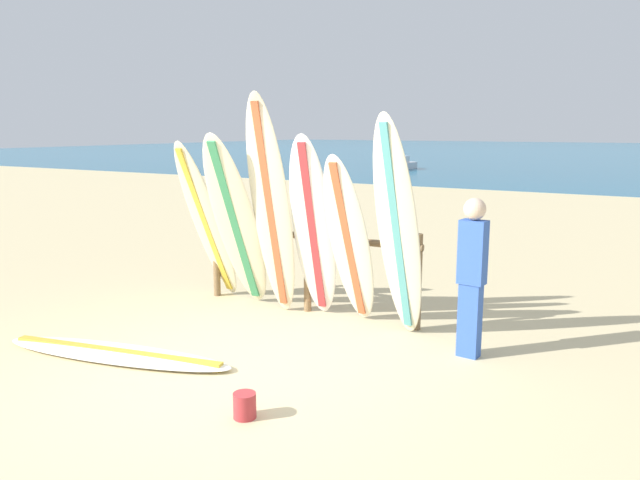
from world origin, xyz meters
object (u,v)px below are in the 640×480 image
Objects in this scene: small_boat_offshore at (400,165)px; surfboard_leaning_center_left at (271,208)px; surfboard_rack at (307,255)px; surfboard_leaning_left at (236,223)px; surfboard_leaning_center at (313,229)px; sand_bucket at (245,405)px; beachgoer_standing at (472,271)px; surfboard_leaning_far_left at (207,222)px; surfboard_leaning_center_right at (349,241)px; surfboard_lying_on_sand at (115,353)px; surfboard_leaning_right at (398,229)px.

surfboard_leaning_center_left is at bearing -70.78° from small_boat_offshore.
surfboard_leaning_left is at bearing -150.21° from surfboard_rack.
surfboard_leaning_left is (-0.73, -0.42, 0.38)m from surfboard_rack.
sand_bucket is at bearing -71.89° from surfboard_leaning_center.
beachgoer_standing is (2.34, -0.08, -0.44)m from surfboard_leaning_center_left.
surfboard_leaning_center_left is (1.08, -0.16, 0.26)m from surfboard_leaning_far_left.
surfboard_leaning_center_right is 9.83× the size of sand_bucket.
beachgoer_standing is (2.12, -0.51, 0.16)m from surfboard_rack.
surfboard_leaning_center_left is 2.79m from sand_bucket.
surfboard_leaning_far_left reaches higher than small_boat_offshore.
sand_bucket is (2.32, -2.36, -0.93)m from surfboard_leaning_far_left.
surfboard_leaning_center_left is 0.99m from surfboard_leaning_center_right.
surfboard_leaning_far_left is at bearing -72.94° from small_boat_offshore.
surfboard_leaning_center_left is at bearing 71.03° from surfboard_lying_on_sand.
surfboard_leaning_center_right is at bearing -0.95° from surfboard_leaning_far_left.
surfboard_lying_on_sand is at bearing -76.59° from surfboard_leaning_far_left.
surfboard_leaning_center_right is at bearing -68.77° from small_boat_offshore.
surfboard_leaning_right is (1.09, -0.16, 0.10)m from surfboard_leaning_center.
surfboard_leaning_center is at bearing -48.74° from surfboard_rack.
small_boat_offshore is at bearing 112.36° from surfboard_leaning_right.
surfboard_leaning_left is 0.55m from surfboard_leaning_center_left.
surfboard_leaning_center_left reaches higher than surfboard_lying_on_sand.
beachgoer_standing reaches higher than surfboard_lying_on_sand.
surfboard_leaning_center_left is 2.27m from surfboard_lying_on_sand.
surfboard_leaning_right is (1.55, -0.01, -0.12)m from surfboard_leaning_center_left.
surfboard_leaning_left is 0.66× the size of small_boat_offshore.
surfboard_leaning_center_right is (2.01, -0.03, -0.06)m from surfboard_leaning_far_left.
surfboard_leaning_right reaches higher than sand_bucket.
surfboard_leaning_far_left is 2.02m from surfboard_leaning_center_right.
small_boat_offshore is at bearing 109.22° from surfboard_leaning_center_left.
surfboard_rack is 25.82m from small_boat_offshore.
surfboard_leaning_left is 1.01× the size of surfboard_leaning_center.
surfboard_rack is 1.37m from surfboard_leaning_far_left.
surfboard_leaning_center_right reaches higher than surfboard_rack.
surfboard_leaning_center is at bearing 173.04° from beachgoer_standing.
surfboard_leaning_center_right is 1.43m from beachgoer_standing.
surfboard_leaning_right is (2.06, -0.02, 0.10)m from surfboard_leaning_left.
small_boat_offshore is (-9.54, 24.56, -0.71)m from surfboard_leaning_center_right.
beachgoer_standing is 7.84× the size of sand_bucket.
surfboard_leaning_far_left is (-1.30, -0.27, 0.33)m from surfboard_rack.
surfboard_leaning_far_left reaches higher than surfboard_rack.
surfboard_leaning_center is 1.10m from surfboard_leaning_right.
surfboard_rack is 1.87× the size of beachgoer_standing.
surfboard_leaning_center is at bearing 171.43° from surfboard_leaning_right.
surfboard_leaning_center_right is (0.46, -0.02, -0.10)m from surfboard_leaning_center.
surfboard_leaning_far_left is 0.81× the size of surfboard_lying_on_sand.
surfboard_leaning_right is 2.45m from sand_bucket.
surfboard_leaning_center_right is at bearing 171.54° from beachgoer_standing.
small_boat_offshore reaches higher than surfboard_lying_on_sand.
beachgoer_standing is (2.96, 1.71, 0.81)m from surfboard_lying_on_sand.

